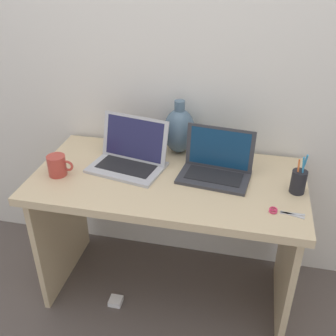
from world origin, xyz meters
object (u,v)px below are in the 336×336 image
at_px(scissors, 280,212).
at_px(laptop_right, 217,163).
at_px(laptop_left, 130,154).
at_px(green_vase, 179,130).
at_px(pen_cup, 298,181).
at_px(coffee_mug, 57,165).
at_px(power_brick, 116,301).

bearing_deg(scissors, laptop_right, 140.04).
relative_size(laptop_left, green_vase, 1.38).
relative_size(laptop_left, pen_cup, 2.06).
relative_size(coffee_mug, power_brick, 1.84).
bearing_deg(laptop_right, laptop_left, -179.78).
height_order(laptop_left, laptop_right, laptop_left).
relative_size(laptop_right, power_brick, 5.05).
relative_size(green_vase, scissors, 1.94).
bearing_deg(laptop_right, scissors, -39.96).
bearing_deg(power_brick, pen_cup, 11.34).
xyz_separation_m(laptop_right, green_vase, (-0.22, 0.20, 0.06)).
bearing_deg(green_vase, laptop_left, -136.48).
bearing_deg(coffee_mug, green_vase, 34.96).
distance_m(laptop_right, coffee_mug, 0.77).
height_order(pen_cup, scissors, pen_cup).
distance_m(laptop_left, coffee_mug, 0.36).
distance_m(laptop_right, green_vase, 0.30).
bearing_deg(coffee_mug, pen_cup, 4.88).
relative_size(laptop_left, coffee_mug, 3.07).
bearing_deg(laptop_left, green_vase, 43.52).
bearing_deg(laptop_right, coffee_mug, -167.22).
relative_size(laptop_right, coffee_mug, 2.74).
distance_m(laptop_right, pen_cup, 0.38).
height_order(laptop_right, pen_cup, laptop_right).
xyz_separation_m(coffee_mug, scissors, (1.05, -0.08, -0.05)).
distance_m(scissors, power_brick, 1.08).
distance_m(laptop_left, power_brick, 0.84).
bearing_deg(scissors, coffee_mug, 175.57).
bearing_deg(coffee_mug, scissors, -4.43).
xyz_separation_m(laptop_left, green_vase, (0.21, 0.20, 0.06)).
bearing_deg(scissors, laptop_left, 161.20).
distance_m(laptop_right, scissors, 0.39).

